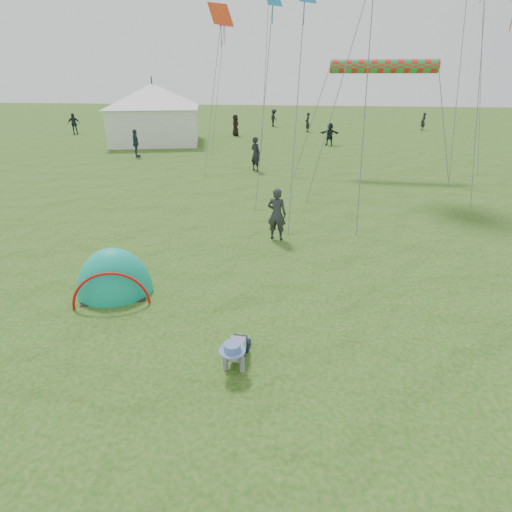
# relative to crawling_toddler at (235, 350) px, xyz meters

# --- Properties ---
(ground) EXTENTS (140.00, 140.00, 0.00)m
(ground) POSITION_rel_crawling_toddler_xyz_m (-0.93, 0.32, -0.31)
(ground) COLOR #17520B
(crawling_toddler) EXTENTS (0.59, 0.83, 0.63)m
(crawling_toddler) POSITION_rel_crawling_toddler_xyz_m (0.00, 0.00, 0.00)
(crawling_toddler) COLOR black
(crawling_toddler) RESTS_ON ground
(popup_tent) EXTENTS (2.08, 1.88, 2.22)m
(popup_tent) POSITION_rel_crawling_toddler_xyz_m (-3.30, 2.15, -0.31)
(popup_tent) COLOR #0F9D83
(popup_tent) RESTS_ON ground
(standing_adult) EXTENTS (0.65, 0.49, 1.63)m
(standing_adult) POSITION_rel_crawling_toddler_xyz_m (0.12, 6.10, 0.50)
(standing_adult) COLOR #2A2A30
(standing_adult) RESTS_ON ground
(event_marquee) EXTENTS (8.07, 8.07, 4.53)m
(event_marquee) POSITION_rel_crawling_toddler_xyz_m (-11.00, 24.90, 1.95)
(event_marquee) COLOR white
(event_marquee) RESTS_ON ground
(crowd_person_0) EXTENTS (0.54, 0.66, 1.58)m
(crowd_person_0) POSITION_rel_crawling_toddler_xyz_m (11.16, 36.01, 0.48)
(crowd_person_0) COLOR #242529
(crowd_person_0) RESTS_ON ground
(crowd_person_2) EXTENTS (1.09, 0.94, 1.76)m
(crowd_person_2) POSITION_rel_crawling_toddler_xyz_m (-20.06, 28.61, 0.56)
(crowd_person_2) COLOR #212632
(crowd_person_2) RESTS_ON ground
(crowd_person_4) EXTENTS (0.86, 1.01, 1.75)m
(crowd_person_4) POSITION_rel_crawling_toddler_xyz_m (-5.70, 29.48, 0.56)
(crowd_person_4) COLOR black
(crowd_person_4) RESTS_ON ground
(crowd_person_5) EXTENTS (1.53, 0.65, 1.60)m
(crowd_person_5) POSITION_rel_crawling_toddler_xyz_m (2.17, 25.45, 0.48)
(crowd_person_5) COLOR #1D262B
(crowd_person_5) RESTS_ON ground
(crowd_person_6) EXTENTS (0.53, 0.69, 1.69)m
(crowd_person_6) POSITION_rel_crawling_toddler_xyz_m (0.33, 33.13, 0.53)
(crowd_person_6) COLOR black
(crowd_person_6) RESTS_ON ground
(crowd_person_8) EXTENTS (0.78, 1.07, 1.69)m
(crowd_person_8) POSITION_rel_crawling_toddler_xyz_m (-10.01, 18.82, 0.53)
(crowd_person_8) COLOR #2A3C47
(crowd_person_8) RESTS_ON ground
(crowd_person_9) EXTENTS (0.91, 1.22, 1.68)m
(crowd_person_9) POSITION_rel_crawling_toddler_xyz_m (-3.19, 37.03, 0.53)
(crowd_person_9) COLOR black
(crowd_person_9) RESTS_ON ground
(crowd_person_12) EXTENTS (0.78, 0.73, 1.78)m
(crowd_person_12) POSITION_rel_crawling_toddler_xyz_m (-1.96, 15.89, 0.58)
(crowd_person_12) COLOR black
(crowd_person_12) RESTS_ON ground
(rainbow_tube_kite) EXTENTS (5.14, 0.64, 0.64)m
(rainbow_tube_kite) POSITION_rel_crawling_toddler_xyz_m (4.23, 16.67, 4.82)
(rainbow_tube_kite) COLOR red
(diamond_kite_1) EXTENTS (1.36, 1.36, 1.11)m
(diamond_kite_1) POSITION_rel_crawling_toddler_xyz_m (-4.38, 19.15, 7.48)
(diamond_kite_1) COLOR #EA4313
(diamond_kite_5) EXTENTS (1.29, 1.29, 1.05)m
(diamond_kite_5) POSITION_rel_crawling_toddler_xyz_m (-5.56, 25.46, 8.03)
(diamond_kite_5) COLOR #CD3875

